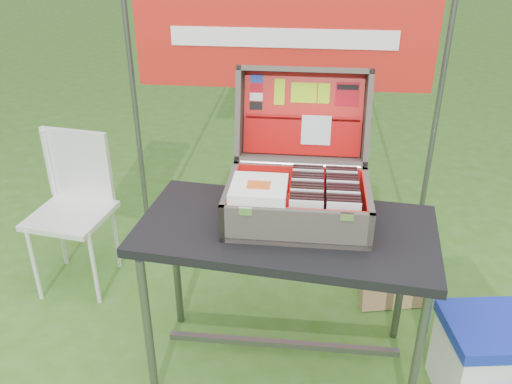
# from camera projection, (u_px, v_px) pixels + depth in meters

# --- Properties ---
(ground) EXTENTS (80.00, 80.00, 0.00)m
(ground) POSITION_uv_depth(u_px,v_px,m) (262.00, 374.00, 2.49)
(ground) COLOR #356317
(ground) RESTS_ON ground
(table) EXTENTS (1.27, 0.73, 0.76)m
(table) POSITION_uv_depth(u_px,v_px,m) (284.00, 300.00, 2.38)
(table) COLOR black
(table) RESTS_ON ground
(table_top) EXTENTS (1.27, 0.73, 0.04)m
(table_top) POSITION_uv_depth(u_px,v_px,m) (286.00, 230.00, 2.21)
(table_top) COLOR black
(table_top) RESTS_ON ground
(table_leg_fl) EXTENTS (0.04, 0.04, 0.72)m
(table_leg_fl) POSITION_uv_depth(u_px,v_px,m) (148.00, 332.00, 2.23)
(table_leg_fl) COLOR #59595B
(table_leg_fl) RESTS_ON ground
(table_leg_fr) EXTENTS (0.04, 0.04, 0.72)m
(table_leg_fr) POSITION_uv_depth(u_px,v_px,m) (418.00, 352.00, 2.12)
(table_leg_fr) COLOR #59595B
(table_leg_fr) RESTS_ON ground
(table_leg_bl) EXTENTS (0.04, 0.04, 0.72)m
(table_leg_bl) POSITION_uv_depth(u_px,v_px,m) (176.00, 264.00, 2.66)
(table_leg_bl) COLOR #59595B
(table_leg_bl) RESTS_ON ground
(table_leg_br) EXTENTS (0.04, 0.04, 0.72)m
(table_leg_br) POSITION_uv_depth(u_px,v_px,m) (402.00, 278.00, 2.55)
(table_leg_br) COLOR #59595B
(table_leg_br) RESTS_ON ground
(table_brace) EXTENTS (1.06, 0.03, 0.03)m
(table_brace) POSITION_uv_depth(u_px,v_px,m) (283.00, 344.00, 2.50)
(table_brace) COLOR #59595B
(table_brace) RESTS_ON ground
(suitcase) EXTENTS (0.58, 0.58, 0.54)m
(suitcase) POSITION_uv_depth(u_px,v_px,m) (300.00, 154.00, 2.18)
(suitcase) COLOR #61584E
(suitcase) RESTS_ON table
(suitcase_base_bottom) EXTENTS (0.58, 0.42, 0.02)m
(suitcase_base_bottom) POSITION_uv_depth(u_px,v_px,m) (297.00, 217.00, 2.25)
(suitcase_base_bottom) COLOR #61584E
(suitcase_base_bottom) RESTS_ON table_top
(suitcase_base_wall_front) EXTENTS (0.58, 0.02, 0.16)m
(suitcase_base_wall_front) POSITION_uv_depth(u_px,v_px,m) (295.00, 228.00, 2.04)
(suitcase_base_wall_front) COLOR #61584E
(suitcase_base_wall_front) RESTS_ON table_top
(suitcase_base_wall_back) EXTENTS (0.58, 0.02, 0.16)m
(suitcase_base_wall_back) POSITION_uv_depth(u_px,v_px,m) (299.00, 182.00, 2.39)
(suitcase_base_wall_back) COLOR #61584E
(suitcase_base_wall_back) RESTS_ON table_top
(suitcase_base_wall_left) EXTENTS (0.02, 0.42, 0.16)m
(suitcase_base_wall_left) POSITION_uv_depth(u_px,v_px,m) (230.00, 199.00, 2.24)
(suitcase_base_wall_left) COLOR #61584E
(suitcase_base_wall_left) RESTS_ON table_top
(suitcase_base_wall_right) EXTENTS (0.02, 0.42, 0.16)m
(suitcase_base_wall_right) POSITION_uv_depth(u_px,v_px,m) (367.00, 207.00, 2.19)
(suitcase_base_wall_right) COLOR #61584E
(suitcase_base_wall_right) RESTS_ON table_top
(suitcase_liner_floor) EXTENTS (0.54, 0.37, 0.01)m
(suitcase_liner_floor) POSITION_uv_depth(u_px,v_px,m) (297.00, 214.00, 2.24)
(suitcase_liner_floor) COLOR red
(suitcase_liner_floor) RESTS_ON suitcase_base_bottom
(suitcase_latch_left) EXTENTS (0.05, 0.01, 0.03)m
(suitcase_latch_left) POSITION_uv_depth(u_px,v_px,m) (246.00, 211.00, 2.02)
(suitcase_latch_left) COLOR silver
(suitcase_latch_left) RESTS_ON suitcase_base_wall_front
(suitcase_latch_right) EXTENTS (0.05, 0.01, 0.03)m
(suitcase_latch_right) POSITION_uv_depth(u_px,v_px,m) (347.00, 217.00, 1.98)
(suitcase_latch_right) COLOR silver
(suitcase_latch_right) RESTS_ON suitcase_base_wall_front
(suitcase_hinge) EXTENTS (0.53, 0.02, 0.02)m
(suitcase_hinge) POSITION_uv_depth(u_px,v_px,m) (300.00, 164.00, 2.36)
(suitcase_hinge) COLOR silver
(suitcase_hinge) RESTS_ON suitcase_base_wall_back
(suitcase_lid_back) EXTENTS (0.58, 0.13, 0.41)m
(suitcase_lid_back) POSITION_uv_depth(u_px,v_px,m) (303.00, 114.00, 2.46)
(suitcase_lid_back) COLOR #61584E
(suitcase_lid_back) RESTS_ON suitcase_base_wall_back
(suitcase_lid_rim_far) EXTENTS (0.58, 0.16, 0.06)m
(suitcase_lid_rim_far) POSITION_uv_depth(u_px,v_px,m) (305.00, 69.00, 2.35)
(suitcase_lid_rim_far) COLOR #61584E
(suitcase_lid_rim_far) RESTS_ON suitcase_lid_back
(suitcase_lid_rim_near) EXTENTS (0.58, 0.16, 0.06)m
(suitcase_lid_rim_near) POSITION_uv_depth(u_px,v_px,m) (301.00, 159.00, 2.44)
(suitcase_lid_rim_near) COLOR #61584E
(suitcase_lid_rim_near) RESTS_ON suitcase_lid_back
(suitcase_lid_rim_left) EXTENTS (0.02, 0.26, 0.44)m
(suitcase_lid_rim_left) POSITION_uv_depth(u_px,v_px,m) (240.00, 113.00, 2.42)
(suitcase_lid_rim_left) COLOR #61584E
(suitcase_lid_rim_left) RESTS_ON suitcase_lid_back
(suitcase_lid_rim_right) EXTENTS (0.02, 0.26, 0.44)m
(suitcase_lid_rim_right) POSITION_uv_depth(u_px,v_px,m) (367.00, 117.00, 2.37)
(suitcase_lid_rim_right) COLOR #61584E
(suitcase_lid_rim_right) RESTS_ON suitcase_lid_back
(suitcase_lid_liner) EXTENTS (0.53, 0.10, 0.36)m
(suitcase_lid_liner) POSITION_uv_depth(u_px,v_px,m) (303.00, 114.00, 2.44)
(suitcase_lid_liner) COLOR red
(suitcase_lid_liner) RESTS_ON suitcase_lid_back
(suitcase_liner_wall_front) EXTENTS (0.54, 0.01, 0.13)m
(suitcase_liner_wall_front) POSITION_uv_depth(u_px,v_px,m) (296.00, 223.00, 2.05)
(suitcase_liner_wall_front) COLOR red
(suitcase_liner_wall_front) RESTS_ON suitcase_base_bottom
(suitcase_liner_wall_back) EXTENTS (0.54, 0.01, 0.13)m
(suitcase_liner_wall_back) POSITION_uv_depth(u_px,v_px,m) (299.00, 181.00, 2.37)
(suitcase_liner_wall_back) COLOR red
(suitcase_liner_wall_back) RESTS_ON suitcase_base_bottom
(suitcase_liner_wall_left) EXTENTS (0.01, 0.37, 0.13)m
(suitcase_liner_wall_left) POSITION_uv_depth(u_px,v_px,m) (233.00, 197.00, 2.24)
(suitcase_liner_wall_left) COLOR red
(suitcase_liner_wall_left) RESTS_ON suitcase_base_bottom
(suitcase_liner_wall_right) EXTENTS (0.01, 0.37, 0.13)m
(suitcase_liner_wall_right) POSITION_uv_depth(u_px,v_px,m) (363.00, 204.00, 2.19)
(suitcase_liner_wall_right) COLOR red
(suitcase_liner_wall_right) RESTS_ON suitcase_base_bottom
(suitcase_lid_pocket) EXTENTS (0.52, 0.07, 0.17)m
(suitcase_lid_pocket) POSITION_uv_depth(u_px,v_px,m) (302.00, 136.00, 2.45)
(suitcase_lid_pocket) COLOR #9C0100
(suitcase_lid_pocket) RESTS_ON suitcase_lid_liner
(suitcase_pocket_edge) EXTENTS (0.51, 0.02, 0.02)m
(suitcase_pocket_edge) POSITION_uv_depth(u_px,v_px,m) (303.00, 118.00, 2.42)
(suitcase_pocket_edge) COLOR #9C0100
(suitcase_pocket_edge) RESTS_ON suitcase_lid_pocket
(suitcase_pocket_cd) EXTENTS (0.13, 0.04, 0.13)m
(suitcase_pocket_cd) POSITION_uv_depth(u_px,v_px,m) (316.00, 130.00, 2.42)
(suitcase_pocket_cd) COLOR silver
(suitcase_pocket_cd) RESTS_ON suitcase_lid_pocket
(lid_sticker_cc_a) EXTENTS (0.06, 0.01, 0.04)m
(lid_sticker_cc_a) POSITION_uv_depth(u_px,v_px,m) (257.00, 79.00, 2.43)
(lid_sticker_cc_a) COLOR #1933B2
(lid_sticker_cc_a) RESTS_ON suitcase_lid_liner
(lid_sticker_cc_b) EXTENTS (0.06, 0.01, 0.04)m
(lid_sticker_cc_b) POSITION_uv_depth(u_px,v_px,m) (256.00, 88.00, 2.43)
(lid_sticker_cc_b) COLOR #B70412
(lid_sticker_cc_b) RESTS_ON suitcase_lid_liner
(lid_sticker_cc_c) EXTENTS (0.06, 0.01, 0.04)m
(lid_sticker_cc_c) POSITION_uv_depth(u_px,v_px,m) (256.00, 97.00, 2.44)
(lid_sticker_cc_c) COLOR white
(lid_sticker_cc_c) RESTS_ON suitcase_lid_liner
(lid_sticker_cc_d) EXTENTS (0.06, 0.01, 0.04)m
(lid_sticker_cc_d) POSITION_uv_depth(u_px,v_px,m) (256.00, 106.00, 2.45)
(lid_sticker_cc_d) COLOR black
(lid_sticker_cc_d) RESTS_ON suitcase_lid_liner
(lid_card_neon_tall) EXTENTS (0.05, 0.03, 0.11)m
(lid_card_neon_tall) POSITION_uv_depth(u_px,v_px,m) (279.00, 92.00, 2.43)
(lid_card_neon_tall) COLOR #A6E80A
(lid_card_neon_tall) RESTS_ON suitcase_lid_liner
(lid_card_neon_main) EXTENTS (0.11, 0.03, 0.09)m
(lid_card_neon_main) POSITION_uv_depth(u_px,v_px,m) (304.00, 93.00, 2.42)
(lid_card_neon_main) COLOR #A6E80A
(lid_card_neon_main) RESTS_ON suitcase_lid_liner
(lid_card_neon_small) EXTENTS (0.05, 0.03, 0.09)m
(lid_card_neon_small) POSITION_uv_depth(u_px,v_px,m) (324.00, 93.00, 2.41)
(lid_card_neon_small) COLOR #A6E80A
(lid_card_neon_small) RESTS_ON suitcase_lid_liner
(lid_sticker_band) EXTENTS (0.10, 0.03, 0.10)m
(lid_sticker_band) POSITION_uv_depth(u_px,v_px,m) (347.00, 94.00, 2.40)
(lid_sticker_band) COLOR #B70412
(lid_sticker_band) RESTS_ON suitcase_lid_liner
(lid_sticker_band_bar) EXTENTS (0.09, 0.01, 0.02)m
(lid_sticker_band_bar) POSITION_uv_depth(u_px,v_px,m) (348.00, 87.00, 2.39)
(lid_sticker_band_bar) COLOR black
(lid_sticker_band_bar) RESTS_ON suitcase_lid_liner
(cd_left_0) EXTENTS (0.13, 0.01, 0.15)m
(cd_left_0) POSITION_uv_depth(u_px,v_px,m) (306.00, 218.00, 2.06)
(cd_left_0) COLOR silver
(cd_left_0) RESTS_ON suitcase_liner_floor
(cd_left_1) EXTENTS (0.13, 0.01, 0.15)m
(cd_left_1) POSITION_uv_depth(u_px,v_px,m) (306.00, 215.00, 2.08)
(cd_left_1) COLOR black
(cd_left_1) RESTS_ON suitcase_liner_floor
(cd_left_2) EXTENTS (0.13, 0.01, 0.15)m
(cd_left_2) POSITION_uv_depth(u_px,v_px,m) (306.00, 212.00, 2.10)
(cd_left_2) COLOR black
(cd_left_2) RESTS_ON suitcase_liner_floor
(cd_left_3) EXTENTS (0.13, 0.01, 0.15)m
(cd_left_3) POSITION_uv_depth(u_px,v_px,m) (306.00, 209.00, 2.12)
(cd_left_3) COLOR black
(cd_left_3) RESTS_ON suitcase_liner_floor
(cd_left_4) EXTENTS (0.13, 0.01, 0.15)m
(cd_left_4) POSITION_uv_depth(u_px,v_px,m) (306.00, 206.00, 2.14)
(cd_left_4) COLOR silver
(cd_left_4) RESTS_ON suitcase_liner_floor
(cd_left_5) EXTENTS (0.13, 0.01, 0.15)m
(cd_left_5) POSITION_uv_depth(u_px,v_px,m) (306.00, 204.00, 2.16)
(cd_left_5) COLOR black
(cd_left_5) RESTS_ON suitcase_liner_floor
(cd_left_6) EXTENTS (0.13, 0.01, 0.15)m
(cd_left_6) POSITION_uv_depth(u_px,v_px,m) (307.00, 201.00, 2.18)
(cd_left_6) COLOR black
(cd_left_6) RESTS_ON suitcase_liner_floor
(cd_left_7) EXTENTS (0.13, 0.01, 0.15)m
(cd_left_7) POSITION_uv_depth(u_px,v_px,m) (307.00, 198.00, 2.20)
(cd_left_7) COLOR black
(cd_left_7) RESTS_ON suitcase_liner_floor
(cd_left_8) EXTENTS (0.13, 0.01, 0.15)m
(cd_left_8) POSITION_uv_depth(u_px,v_px,m) (307.00, 196.00, 2.22)
(cd_left_8) COLOR silver
(cd_left_8) RESTS_ON suitcase_liner_floor
(cd_left_9) EXTENTS (0.13, 0.01, 0.15)m
(cd_left_9) POSITION_uv_depth(u_px,v_px,m) (307.00, 193.00, 2.24)
(cd_left_9) COLOR black
(cd_left_9) RESTS_ON suitcase_liner_floor
(cd_left_10) EXTENTS (0.13, 0.01, 0.15)m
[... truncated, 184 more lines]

